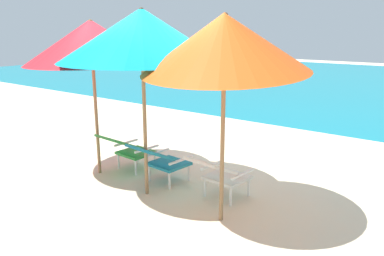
{
  "coord_description": "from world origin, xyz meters",
  "views": [
    {
      "loc": [
        3.5,
        -4.46,
        2.27
      ],
      "look_at": [
        0.0,
        0.23,
        0.75
      ],
      "focal_mm": 35.88,
      "sensor_mm": 36.0,
      "label": 1
    }
  ],
  "objects_px": {
    "lounge_chair_left": "(128,148)",
    "beach_umbrella_right": "(225,43)",
    "beach_umbrella_center": "(142,35)",
    "lounge_chair_center": "(160,159)",
    "beach_umbrella_left": "(92,42)",
    "lounge_chair_right": "(219,172)"
  },
  "relations": [
    {
      "from": "lounge_chair_left",
      "to": "beach_umbrella_center",
      "type": "relative_size",
      "value": 0.36
    },
    {
      "from": "beach_umbrella_center",
      "to": "lounge_chair_left",
      "type": "bearing_deg",
      "value": 151.28
    },
    {
      "from": "lounge_chair_left",
      "to": "lounge_chair_right",
      "type": "height_order",
      "value": "same"
    },
    {
      "from": "lounge_chair_center",
      "to": "beach_umbrella_center",
      "type": "distance_m",
      "value": 1.82
    },
    {
      "from": "lounge_chair_left",
      "to": "lounge_chair_center",
      "type": "xyz_separation_m",
      "value": [
        0.77,
        -0.09,
        0.0
      ]
    },
    {
      "from": "lounge_chair_right",
      "to": "beach_umbrella_right",
      "type": "height_order",
      "value": "beach_umbrella_right"
    },
    {
      "from": "beach_umbrella_center",
      "to": "beach_umbrella_left",
      "type": "bearing_deg",
      "value": 173.51
    },
    {
      "from": "beach_umbrella_left",
      "to": "beach_umbrella_center",
      "type": "bearing_deg",
      "value": -6.49
    },
    {
      "from": "lounge_chair_right",
      "to": "beach_umbrella_left",
      "type": "relative_size",
      "value": 0.38
    },
    {
      "from": "lounge_chair_center",
      "to": "beach_umbrella_center",
      "type": "relative_size",
      "value": 0.36
    },
    {
      "from": "beach_umbrella_center",
      "to": "lounge_chair_center",
      "type": "bearing_deg",
      "value": 99.37
    },
    {
      "from": "lounge_chair_center",
      "to": "beach_umbrella_center",
      "type": "xyz_separation_m",
      "value": [
        0.06,
        -0.37,
        1.78
      ]
    },
    {
      "from": "lounge_chair_left",
      "to": "beach_umbrella_right",
      "type": "xyz_separation_m",
      "value": [
        2.09,
        -0.48,
        1.71
      ]
    },
    {
      "from": "lounge_chair_center",
      "to": "beach_umbrella_right",
      "type": "xyz_separation_m",
      "value": [
        1.32,
        -0.39,
        1.71
      ]
    },
    {
      "from": "lounge_chair_right",
      "to": "beach_umbrella_right",
      "type": "bearing_deg",
      "value": -54.67
    },
    {
      "from": "lounge_chair_center",
      "to": "beach_umbrella_center",
      "type": "bearing_deg",
      "value": -80.63
    },
    {
      "from": "beach_umbrella_left",
      "to": "beach_umbrella_center",
      "type": "distance_m",
      "value": 1.18
    },
    {
      "from": "lounge_chair_right",
      "to": "beach_umbrella_left",
      "type": "distance_m",
      "value": 2.71
    },
    {
      "from": "lounge_chair_left",
      "to": "lounge_chair_right",
      "type": "relative_size",
      "value": 0.99
    },
    {
      "from": "beach_umbrella_right",
      "to": "beach_umbrella_left",
      "type": "bearing_deg",
      "value": 176.28
    },
    {
      "from": "lounge_chair_right",
      "to": "beach_umbrella_left",
      "type": "height_order",
      "value": "beach_umbrella_left"
    },
    {
      "from": "beach_umbrella_left",
      "to": "beach_umbrella_right",
      "type": "relative_size",
      "value": 0.96
    }
  ]
}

